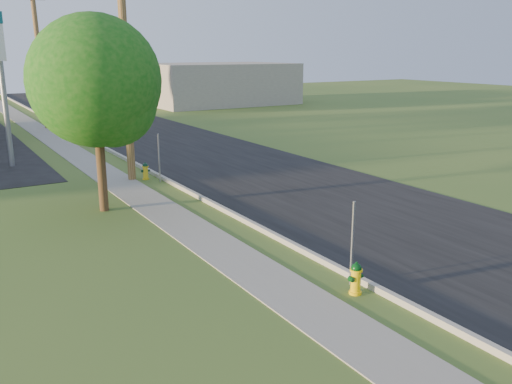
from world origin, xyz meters
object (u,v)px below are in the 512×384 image
(tree_verge, at_px, (99,86))
(hydrant_mid, at_px, (145,171))
(hydrant_far, at_px, (87,138))
(utility_pole_mid, at_px, (125,58))
(hydrant_near, at_px, (356,278))
(utility_pole_far, at_px, (40,57))

(tree_verge, distance_m, hydrant_mid, 5.92)
(hydrant_far, bearing_deg, tree_verge, -101.84)
(utility_pole_mid, bearing_deg, hydrant_far, 85.71)
(hydrant_near, relative_size, hydrant_mid, 1.03)
(hydrant_mid, bearing_deg, hydrant_near, -89.52)
(tree_verge, bearing_deg, hydrant_near, -73.21)
(hydrant_near, bearing_deg, utility_pole_mid, 92.66)
(utility_pole_mid, xyz_separation_m, hydrant_mid, (0.51, -0.25, -4.59))
(utility_pole_far, xyz_separation_m, hydrant_mid, (0.51, -18.25, -4.44))
(hydrant_far, bearing_deg, hydrant_mid, -91.40)
(hydrant_mid, relative_size, hydrant_far, 1.02)
(hydrant_mid, bearing_deg, utility_pole_far, 91.59)
(hydrant_near, xyz_separation_m, hydrant_mid, (-0.11, 12.98, -0.01))
(tree_verge, relative_size, hydrant_near, 8.48)
(tree_verge, relative_size, hydrant_mid, 8.69)
(utility_pole_far, bearing_deg, hydrant_mid, -88.41)
(utility_pole_far, relative_size, tree_verge, 1.48)
(utility_pole_far, bearing_deg, hydrant_near, -88.87)
(utility_pole_mid, xyz_separation_m, hydrant_near, (0.62, -13.23, -4.58))
(tree_verge, height_order, hydrant_mid, tree_verge)
(utility_pole_mid, height_order, tree_verge, utility_pole_mid)
(utility_pole_mid, relative_size, hydrant_mid, 13.25)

